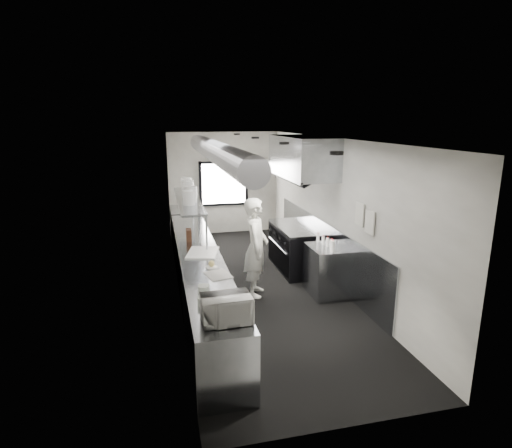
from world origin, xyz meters
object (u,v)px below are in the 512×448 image
prep_counter (200,277)px  deli_tub_b (204,289)px  microwave (226,309)px  plate_stack_a (189,198)px  line_cook (256,247)px  squeeze_bottle_b (332,245)px  plate_stack_d (186,185)px  exhaust_hood (302,157)px  bottle_station (327,270)px  plate_stack_c (188,189)px  squeeze_bottle_a (333,246)px  knife_block (189,235)px  plate_stack_b (191,194)px  cutting_board (203,253)px  range (297,248)px  squeeze_bottle_e (318,238)px  far_work_table (185,226)px  squeeze_bottle_c (327,242)px  pass_shelf (188,201)px  deli_tub_a (203,301)px  small_plate (212,267)px  squeeze_bottle_d (323,240)px

prep_counter → deli_tub_b: size_ratio=38.66×
microwave → plate_stack_a: size_ratio=1.95×
line_cook → squeeze_bottle_b: (1.26, -0.45, 0.09)m
plate_stack_d → squeeze_bottle_b: plate_stack_d is taller
exhaust_hood → bottle_station: 2.39m
plate_stack_c → plate_stack_d: size_ratio=0.99×
plate_stack_a → squeeze_bottle_a: 2.80m
prep_counter → line_cook: 1.13m
knife_block → plate_stack_b: plate_stack_b is taller
plate_stack_b → plate_stack_c: bearing=91.2°
cutting_board → bottle_station: bearing=-4.2°
exhaust_hood → bottle_station: size_ratio=2.44×
range → squeeze_bottle_b: 1.67m
plate_stack_a → squeeze_bottle_e: (2.31, -0.76, -0.72)m
far_work_table → range: bearing=-48.8°
far_work_table → plate_stack_d: plate_stack_d is taller
squeeze_bottle_c → far_work_table: bearing=120.5°
bottle_station → range: bearing=94.6°
pass_shelf → squeeze_bottle_e: (2.28, -1.36, -0.55)m
far_work_table → plate_stack_b: size_ratio=3.82×
deli_tub_a → plate_stack_b: plate_stack_b is taller
small_plate → plate_stack_b: plate_stack_b is taller
exhaust_hood → squeeze_bottle_a: 2.18m
squeeze_bottle_d → knife_block: bearing=160.7°
small_plate → squeeze_bottle_a: size_ratio=0.94×
pass_shelf → knife_block: (-0.07, -0.72, -0.52)m
plate_stack_b → squeeze_bottle_d: 2.67m
squeeze_bottle_d → plate_stack_a: bearing=158.0°
prep_counter → plate_stack_a: plate_stack_a is taller
far_work_table → squeeze_bottle_b: squeeze_bottle_b is taller
line_cook → squeeze_bottle_b: bearing=-92.5°
deli_tub_b → squeeze_bottle_d: (2.37, 1.70, 0.03)m
deli_tub_a → small_plate: 1.34m
prep_counter → squeeze_bottle_e: size_ratio=34.83×
small_plate → plate_stack_b: size_ratio=0.60×
knife_block → squeeze_bottle_d: bearing=-18.7°
microwave → deli_tub_b: microwave is taller
pass_shelf → knife_block: pass_shelf is taller
range → plate_stack_b: (-2.21, -0.08, 1.26)m
knife_block → squeeze_bottle_c: bearing=-21.4°
plate_stack_b → plate_stack_c: size_ratio=0.93×
knife_block → squeeze_bottle_a: bearing=-27.4°
plate_stack_a → plate_stack_d: plate_stack_d is taller
far_work_table → knife_block: bearing=-92.2°
far_work_table → line_cook: (1.03, -3.62, 0.45)m
far_work_table → deli_tub_b: deli_tub_b is taller
exhaust_hood → plate_stack_d: bearing=155.8°
far_work_table → plate_stack_a: 3.07m
plate_stack_c → squeeze_bottle_a: bearing=-43.7°
deli_tub_b → plate_stack_d: size_ratio=0.46×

